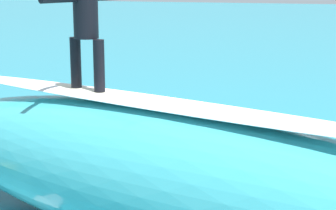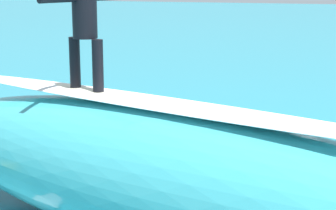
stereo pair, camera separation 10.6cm
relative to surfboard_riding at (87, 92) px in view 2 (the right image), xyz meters
name	(u,v)px [view 2 (the right image)]	position (x,y,z in m)	size (l,w,h in m)	color
ground_plane	(242,195)	(-1.92, -1.57, -1.87)	(120.00, 120.00, 0.00)	teal
wave_crest	(166,177)	(-1.25, 0.41, -0.95)	(9.03, 2.02, 1.83)	teal
wave_foam_lip	(166,104)	(-1.25, 0.41, 0.00)	(7.68, 0.71, 0.08)	white
surfboard_riding	(87,92)	(0.00, 0.00, 0.00)	(2.26, 0.50, 0.08)	#EAE5C6
surfer_riding	(85,23)	(0.00, 0.00, 0.94)	(0.68, 1.37, 1.54)	black
surfboard_paddling	(226,157)	(-1.30, -3.33, -1.82)	(2.40, 0.48, 0.09)	#E0563D
surfer_paddling	(230,147)	(-1.35, -3.44, -1.66)	(0.81, 1.51, 0.28)	black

